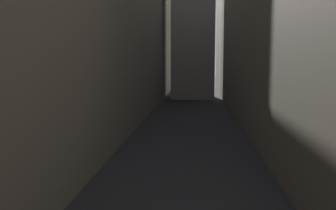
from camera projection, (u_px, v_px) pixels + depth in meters
ground_plane at (189, 130)px, 38.34m from camera, size 264.00×264.00×0.00m
building_block_left at (78, 5)px, 39.72m from camera, size 12.86×108.00×25.87m
building_block_right at (311, 3)px, 37.90m from camera, size 13.45×108.00×25.69m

